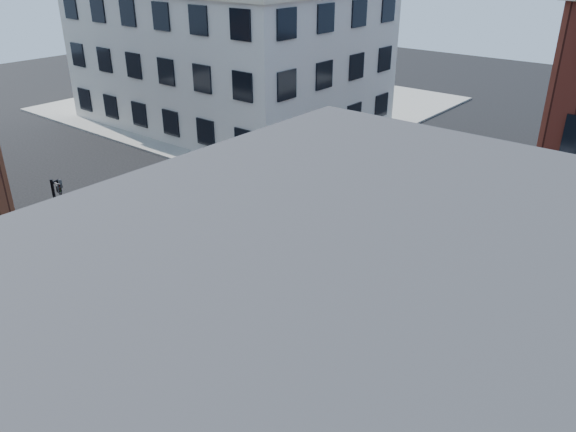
{
  "coord_description": "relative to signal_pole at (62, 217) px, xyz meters",
  "views": [
    {
      "loc": [
        14.52,
        -17.29,
        13.23
      ],
      "look_at": [
        0.25,
        0.12,
        2.5
      ],
      "focal_mm": 35.0,
      "sensor_mm": 36.0,
      "label": 1
    }
  ],
  "objects": [
    {
      "name": "ground",
      "position": [
        6.72,
        6.68,
        -2.86
      ],
      "size": [
        120.0,
        120.0,
        0.0
      ],
      "primitive_type": "plane",
      "color": "black",
      "rests_on": "ground"
    },
    {
      "name": "signal_pole",
      "position": [
        0.0,
        0.0,
        0.0
      ],
      "size": [
        1.29,
        1.24,
        4.6
      ],
      "color": "black",
      "rests_on": "ground"
    },
    {
      "name": "building_nw",
      "position": [
        -12.28,
        22.68,
        2.64
      ],
      "size": [
        22.0,
        16.0,
        11.0
      ],
      "primitive_type": "cube",
      "color": "silver",
      "rests_on": "ground"
    },
    {
      "name": "tree_near",
      "position": [
        14.28,
        16.65,
        0.3
      ],
      "size": [
        2.69,
        2.69,
        4.49
      ],
      "color": "black",
      "rests_on": "ground"
    },
    {
      "name": "sidewalk_nw",
      "position": [
        -14.28,
        27.68,
        -2.78
      ],
      "size": [
        30.0,
        30.0,
        0.15
      ],
      "primitive_type": "cube",
      "color": "gray",
      "rests_on": "ground"
    },
    {
      "name": "traffic_cone",
      "position": [
        1.02,
        1.93,
        -2.48
      ],
      "size": [
        0.54,
        0.54,
        0.78
      ],
      "rotation": [
        0.0,
        0.0,
        0.32
      ],
      "color": "orange",
      "rests_on": "ground"
    },
    {
      "name": "box_truck",
      "position": [
        16.65,
        4.8,
        -1.1
      ],
      "size": [
        7.56,
        2.64,
        3.37
      ],
      "rotation": [
        0.0,
        0.0,
        0.05
      ],
      "color": "silver",
      "rests_on": "ground"
    },
    {
      "name": "tree_far",
      "position": [
        14.28,
        22.65,
        0.02
      ],
      "size": [
        2.43,
        2.43,
        4.07
      ],
      "color": "black",
      "rests_on": "ground"
    }
  ]
}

